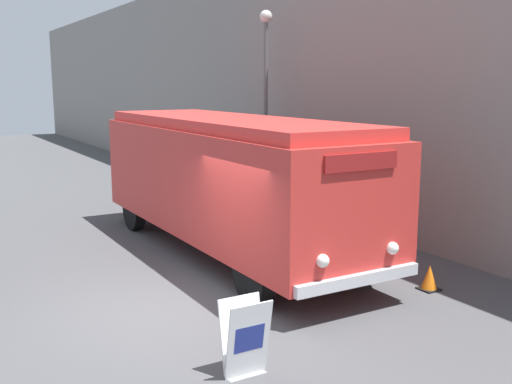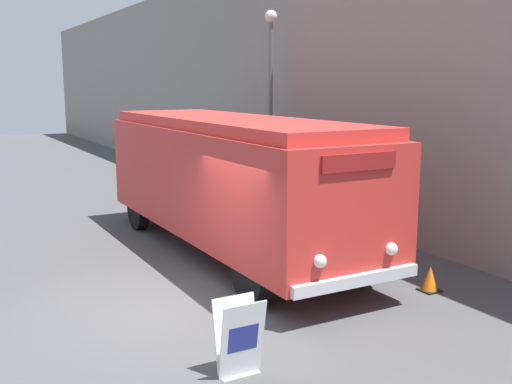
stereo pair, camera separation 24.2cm
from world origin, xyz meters
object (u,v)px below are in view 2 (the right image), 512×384
object	(u,v)px
sign_board	(239,339)
traffic_cone	(430,279)
streetlamp	(271,82)
vintage_bus	(230,176)

from	to	relation	value
sign_board	traffic_cone	world-z (taller)	sign_board
sign_board	streetlamp	distance (m)	11.01
vintage_bus	traffic_cone	bearing A→B (deg)	-63.94
vintage_bus	streetlamp	world-z (taller)	streetlamp
vintage_bus	streetlamp	distance (m)	5.03
vintage_bus	sign_board	bearing A→B (deg)	-115.50
vintage_bus	sign_board	size ratio (longest dim) A/B	8.85
vintage_bus	traffic_cone	world-z (taller)	vintage_bus
vintage_bus	sign_board	world-z (taller)	vintage_bus
sign_board	traffic_cone	size ratio (longest dim) A/B	2.17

